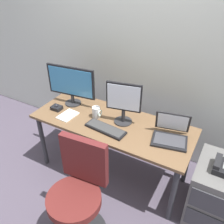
# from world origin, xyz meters

# --- Properties ---
(ground_plane) EXTENTS (8.00, 8.00, 0.00)m
(ground_plane) POSITION_xyz_m (0.00, 0.00, 0.00)
(ground_plane) COLOR #4C4352
(back_wall) EXTENTS (6.00, 0.10, 2.80)m
(back_wall) POSITION_xyz_m (0.00, 0.67, 1.40)
(back_wall) COLOR silver
(back_wall) RESTS_ON ground
(desk) EXTENTS (1.64, 0.64, 0.71)m
(desk) POSITION_xyz_m (0.00, 0.00, 0.63)
(desk) COLOR brown
(desk) RESTS_ON ground
(file_cabinet) EXTENTS (0.42, 0.53, 0.61)m
(file_cabinet) POSITION_xyz_m (1.09, -0.01, 0.30)
(file_cabinet) COLOR #5C5B59
(file_cabinet) RESTS_ON ground
(desk_phone) EXTENTS (0.17, 0.20, 0.09)m
(desk_phone) POSITION_xyz_m (1.08, -0.03, 0.64)
(desk_phone) COLOR black
(desk_phone) RESTS_ON file_cabinet
(office_chair) EXTENTS (0.52, 0.52, 0.96)m
(office_chair) POSITION_xyz_m (0.10, -0.75, 0.44)
(office_chair) COLOR black
(office_chair) RESTS_ON ground
(monitor_main) EXTENTS (0.55, 0.18, 0.44)m
(monitor_main) POSITION_xyz_m (-0.56, 0.10, 0.96)
(monitor_main) COLOR #262628
(monitor_main) RESTS_ON desk
(monitor_side) EXTENTS (0.34, 0.18, 0.43)m
(monitor_side) POSITION_xyz_m (0.10, 0.06, 0.95)
(monitor_side) COLOR #262628
(monitor_side) RESTS_ON desk
(keyboard) EXTENTS (0.42, 0.18, 0.03)m
(keyboard) POSITION_xyz_m (0.01, -0.14, 0.72)
(keyboard) COLOR black
(keyboard) RESTS_ON desk
(laptop) EXTENTS (0.36, 0.34, 0.23)m
(laptop) POSITION_xyz_m (0.59, 0.03, 0.76)
(laptop) COLOR black
(laptop) RESTS_ON desk
(trackball_mouse) EXTENTS (0.11, 0.09, 0.07)m
(trackball_mouse) POSITION_xyz_m (-0.64, -0.09, 0.73)
(trackball_mouse) COLOR black
(trackball_mouse) RESTS_ON desk
(coffee_mug) EXTENTS (0.09, 0.08, 0.12)m
(coffee_mug) POSITION_xyz_m (-0.18, 0.00, 0.76)
(coffee_mug) COLOR silver
(coffee_mug) RESTS_ON desk
(paper_notepad) EXTENTS (0.16, 0.22, 0.01)m
(paper_notepad) POSITION_xyz_m (-0.46, -0.13, 0.71)
(paper_notepad) COLOR white
(paper_notepad) RESTS_ON desk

